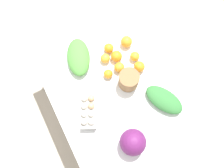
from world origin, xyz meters
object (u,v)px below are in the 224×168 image
object	(u,v)px
orange_0	(135,56)
greens_bunch_chard	(78,57)
orange_3	(119,67)
orange_6	(109,48)
orange_2	(126,42)
egg_carton	(88,111)
orange_1	(116,56)
orange_5	(105,58)
orange_7	(139,67)
paper_bag	(129,80)
orange_4	(108,74)
greens_bunch_dandelion	(164,100)
cabbage_purple	(133,142)

from	to	relation	value
orange_0	greens_bunch_chard	bearing A→B (deg)	-116.77
orange_3	orange_6	distance (m)	0.17
orange_2	orange_3	size ratio (longest dim) A/B	1.15
egg_carton	orange_1	size ratio (longest dim) A/B	3.22
orange_5	orange_7	bearing A→B (deg)	46.50
egg_carton	paper_bag	size ratio (longest dim) A/B	1.89
orange_3	orange_4	world-z (taller)	orange_3
orange_4	orange_6	distance (m)	0.20
greens_bunch_dandelion	orange_7	distance (m)	0.28
greens_bunch_chard	orange_0	xyz separation A→B (m)	(0.18, 0.36, -0.01)
orange_3	orange_4	bearing A→B (deg)	-86.27
cabbage_purple	orange_3	world-z (taller)	cabbage_purple
greens_bunch_chard	orange_5	size ratio (longest dim) A/B	4.28
orange_1	orange_6	distance (m)	0.09
orange_0	orange_4	world-z (taller)	orange_0
greens_bunch_chard	orange_2	world-z (taller)	same
paper_bag	orange_1	size ratio (longest dim) A/B	1.70
orange_0	orange_6	world-z (taller)	orange_6
egg_carton	orange_6	distance (m)	0.48
orange_0	orange_3	xyz separation A→B (m)	(0.02, -0.14, 0.00)
egg_carton	cabbage_purple	bearing A→B (deg)	52.82
paper_bag	orange_1	xyz separation A→B (m)	(-0.20, 0.02, -0.02)
greens_bunch_dandelion	orange_5	bearing A→B (deg)	-155.59
greens_bunch_chard	orange_6	distance (m)	0.23
orange_3	orange_6	size ratio (longest dim) A/B	1.04
paper_bag	orange_7	size ratio (longest dim) A/B	1.77
orange_3	orange_4	xyz separation A→B (m)	(0.01, -0.09, -0.00)
greens_bunch_dandelion	orange_5	xyz separation A→B (m)	(-0.45, -0.21, -0.00)
paper_bag	orange_5	distance (m)	0.24
orange_2	orange_3	bearing A→B (deg)	-43.01
cabbage_purple	paper_bag	bearing A→B (deg)	154.05
orange_1	orange_4	bearing A→B (deg)	-51.79
orange_2	orange_3	distance (m)	0.21
orange_2	orange_7	distance (m)	0.21
orange_3	egg_carton	bearing A→B (deg)	-61.70
orange_6	orange_5	bearing A→B (deg)	-44.88
paper_bag	orange_4	bearing A→B (deg)	-139.73
cabbage_purple	orange_5	distance (m)	0.61
orange_6	orange_7	xyz separation A→B (m)	(0.23, 0.12, 0.00)
orange_1	orange_3	size ratio (longest dim) A/B	1.11
orange_7	paper_bag	bearing A→B (deg)	-64.01
orange_7	orange_3	bearing A→B (deg)	-116.27
paper_bag	orange_1	world-z (taller)	paper_bag
orange_0	orange_5	bearing A→B (deg)	-113.78
greens_bunch_dandelion	orange_3	bearing A→B (deg)	-156.33
orange_7	greens_bunch_chard	bearing A→B (deg)	-127.67
greens_bunch_chard	orange_4	xyz separation A→B (m)	(0.21, 0.13, -0.01)
orange_4	orange_6	xyz separation A→B (m)	(-0.17, 0.10, 0.00)
orange_2	orange_5	xyz separation A→B (m)	(0.04, -0.20, -0.01)
orange_7	greens_bunch_dandelion	bearing A→B (deg)	5.26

